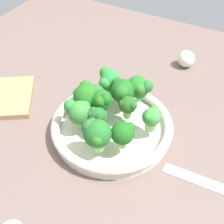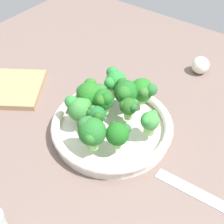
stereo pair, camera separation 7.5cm
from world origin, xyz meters
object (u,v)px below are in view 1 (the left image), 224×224
object	(u,v)px
bowl	(112,127)
garlic_bulb	(186,59)
broccoli_floret_2	(102,101)
broccoli_floret_6	(97,117)
broccoli_floret_1	(151,117)
broccoli_floret_8	(87,95)
broccoli_floret_4	(96,133)
broccoli_floret_10	(109,80)
broccoli_floret_0	(79,111)
broccoli_floret_5	(128,105)
broccoli_floret_7	(122,91)
broccoli_floret_9	(123,133)
broccoli_floret_3	(139,87)

from	to	relation	value
bowl	garlic_bulb	distance (cm)	36.77
broccoli_floret_2	broccoli_floret_6	size ratio (longest dim) A/B	1.20
broccoli_floret_1	broccoli_floret_6	bearing A→B (deg)	28.33
bowl	broccoli_floret_8	xyz separation A→B (cm)	(7.59, -1.39, 5.93)
broccoli_floret_6	broccoli_floret_4	bearing A→B (deg)	119.07
broccoli_floret_1	broccoli_floret_10	world-z (taller)	broccoli_floret_10
bowl	broccoli_floret_2	xyz separation A→B (cm)	(3.18, -0.98, 6.25)
broccoli_floret_10	garlic_bulb	xyz separation A→B (cm)	(-12.29, -26.94, -5.39)
broccoli_floret_0	broccoli_floret_1	size ratio (longest dim) A/B	1.12
broccoli_floret_0	broccoli_floret_5	size ratio (longest dim) A/B	1.13
broccoli_floret_7	broccoli_floret_9	size ratio (longest dim) A/B	1.11
bowl	broccoli_floret_10	size ratio (longest dim) A/B	4.50
broccoli_floret_6	bowl	bearing A→B (deg)	-116.77
broccoli_floret_8	broccoli_floret_9	bearing A→B (deg)	152.52
broccoli_floret_8	garlic_bulb	xyz separation A→B (cm)	(-13.83, -34.84, -5.36)
broccoli_floret_4	broccoli_floret_5	bearing A→B (deg)	-96.58
broccoli_floret_9	broccoli_floret_3	bearing A→B (deg)	-76.63
broccoli_floret_1	broccoli_floret_10	bearing A→B (deg)	-25.22
broccoli_floret_5	garlic_bulb	bearing A→B (deg)	-96.38
bowl	broccoli_floret_9	distance (cm)	9.92
broccoli_floret_5	broccoli_floret_7	size ratio (longest dim) A/B	0.81
broccoli_floret_0	broccoli_floret_10	xyz separation A→B (cm)	(-0.31, -13.47, 0.27)
broccoli_floret_5	broccoli_floret_10	world-z (taller)	broccoli_floret_10
broccoli_floret_2	broccoli_floret_5	world-z (taller)	broccoli_floret_2
broccoli_floret_6	broccoli_floret_9	world-z (taller)	broccoli_floret_9
broccoli_floret_3	broccoli_floret_9	xyz separation A→B (cm)	(-3.74, 15.73, 0.05)
broccoli_floret_4	broccoli_floret_8	distance (cm)	13.60
broccoli_floret_7	broccoli_floret_8	xyz separation A→B (cm)	(6.71, 5.41, -0.17)
broccoli_floret_0	broccoli_floret_3	distance (cm)	16.62
broccoli_floret_1	broccoli_floret_9	xyz separation A→B (cm)	(3.30, 7.73, 0.40)
broccoli_floret_4	broccoli_floret_10	distance (cm)	19.67
broccoli_floret_4	broccoli_floret_7	xyz separation A→B (cm)	(2.02, -15.80, -0.63)
broccoli_floret_1	broccoli_floret_6	distance (cm)	12.32
broccoli_floret_4	broccoli_floret_6	xyz separation A→B (cm)	(2.98, -5.36, -1.10)
broccoli_floret_0	broccoli_floret_8	xyz separation A→B (cm)	(1.24, -5.57, 0.24)
broccoli_floret_8	garlic_bulb	world-z (taller)	broccoli_floret_8
broccoli_floret_8	garlic_bulb	distance (cm)	37.87
broccoli_floret_2	broccoli_floret_10	world-z (taller)	broccoli_floret_2
garlic_bulb	broccoli_floret_1	bearing A→B (deg)	94.64
broccoli_floret_4	broccoli_floret_8	size ratio (longest dim) A/B	1.06
broccoli_floret_1	garlic_bulb	bearing A→B (deg)	-85.36
broccoli_floret_3	garlic_bulb	distance (cm)	26.91
broccoli_floret_1	broccoli_floret_3	xyz separation A→B (cm)	(7.04, -8.00, 0.35)
broccoli_floret_10	bowl	bearing A→B (deg)	123.08
broccoli_floret_9	broccoli_floret_10	size ratio (longest dim) A/B	1.00
broccoli_floret_1	broccoli_floret_8	bearing A→B (deg)	2.80
broccoli_floret_1	broccoli_floret_9	bearing A→B (deg)	66.86
broccoli_floret_0	broccoli_floret_10	distance (cm)	13.48
bowl	broccoli_floret_7	distance (cm)	9.18
broccoli_floret_2	broccoli_floret_5	bearing A→B (deg)	-158.80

